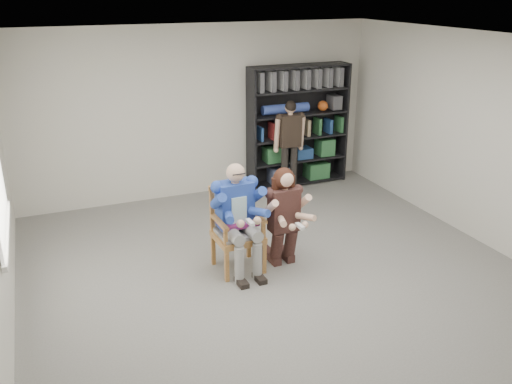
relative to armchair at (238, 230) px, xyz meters
name	(u,v)px	position (x,y,z in m)	size (l,w,h in m)	color
room_shell	(294,178)	(0.39, -0.72, 0.87)	(6.00, 7.00, 2.80)	silver
floor	(291,290)	(0.39, -0.72, -0.53)	(6.00, 7.00, 0.01)	slate
armchair	(238,230)	(0.00, 0.00, 0.00)	(0.62, 0.60, 1.07)	olive
seated_man	(238,218)	(0.00, 0.00, 0.16)	(0.60, 0.83, 1.39)	navy
kneeling_woman	(285,219)	(0.58, -0.12, 0.10)	(0.53, 0.86, 1.27)	#321C19
bookshelf	(298,126)	(2.09, 2.56, 0.52)	(1.80, 0.38, 2.10)	black
standing_man	(289,148)	(1.74, 2.17, 0.27)	(0.49, 0.27, 1.60)	black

